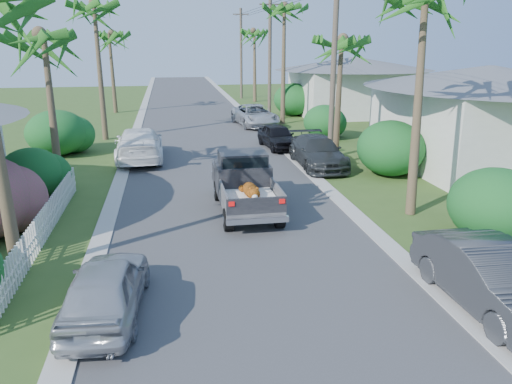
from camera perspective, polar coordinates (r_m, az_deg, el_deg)
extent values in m
plane|color=#37531F|center=(11.65, 1.57, -13.75)|extent=(120.00, 120.00, 0.00)
cube|color=#38383A|center=(35.37, -6.50, 7.24)|extent=(8.00, 100.00, 0.02)
cube|color=#A5A39E|center=(35.38, -13.51, 6.91)|extent=(0.60, 100.00, 0.06)
cube|color=#A5A39E|center=(35.87, 0.43, 7.51)|extent=(0.60, 100.00, 0.06)
cylinder|color=black|center=(16.19, -3.20, -3.17)|extent=(0.28, 0.76, 0.76)
cylinder|color=black|center=(16.45, 2.69, -2.82)|extent=(0.28, 0.76, 0.76)
cylinder|color=black|center=(19.25, -4.35, 0.13)|extent=(0.28, 0.76, 0.76)
cylinder|color=black|center=(19.48, 0.63, 0.38)|extent=(0.28, 0.76, 0.76)
cube|color=slate|center=(16.82, -0.60, -1.49)|extent=(1.90, 2.40, 0.24)
cube|color=slate|center=(16.59, -3.74, -0.41)|extent=(0.06, 2.40, 0.55)
cube|color=slate|center=(16.87, 2.48, -0.09)|extent=(0.06, 2.40, 0.55)
cube|color=black|center=(15.62, 0.09, -1.58)|extent=(1.92, 0.08, 0.52)
cube|color=silver|center=(15.61, 0.19, -3.26)|extent=(1.98, 0.18, 0.18)
cube|color=red|center=(15.42, -2.81, -1.37)|extent=(0.18, 0.05, 0.14)
cube|color=red|center=(15.68, 3.00, -1.06)|extent=(0.18, 0.05, 0.14)
cube|color=black|center=(18.45, -1.53, 1.58)|extent=(1.94, 1.65, 1.10)
cube|color=black|center=(18.27, -1.55, 3.79)|extent=(1.70, 1.35, 0.55)
cube|color=black|center=(17.63, -1.23, 3.20)|extent=(1.60, 0.05, 0.45)
cube|color=black|center=(19.68, -2.06, 2.12)|extent=(1.94, 1.20, 0.80)
cube|color=white|center=(16.76, -0.61, -0.84)|extent=(1.70, 2.10, 0.16)
ellipsoid|color=orange|center=(16.77, -0.66, 0.24)|extent=(0.48, 1.25, 0.43)
sphere|color=orange|center=(16.03, -0.23, -0.25)|extent=(0.40, 0.40, 0.40)
ellipsoid|color=white|center=(16.80, -0.66, -0.08)|extent=(0.32, 0.86, 0.18)
imported|color=#323438|center=(12.68, 25.24, -8.96)|extent=(1.68, 4.62, 1.51)
imported|color=#2B2E30|center=(24.48, 7.06, 4.55)|extent=(2.03, 4.99, 1.45)
imported|color=black|center=(28.58, 2.51, 6.34)|extent=(1.98, 4.07, 1.34)
imported|color=#B9BBC1|center=(36.18, -0.12, 8.73)|extent=(3.06, 5.57, 1.48)
imported|color=#ADAFB5|center=(11.75, -16.77, -10.50)|extent=(1.89, 4.08, 1.35)
imported|color=white|center=(26.31, -13.17, 5.32)|extent=(2.45, 5.74, 1.65)
cone|color=brown|center=(22.51, -22.29, 8.47)|extent=(0.36, 0.61, 6.21)
cone|color=brown|center=(32.12, -17.40, 12.78)|extent=(0.36, 0.36, 8.00)
cone|color=brown|center=(44.12, -16.08, 12.87)|extent=(0.36, 0.75, 6.51)
cone|color=brown|center=(18.00, 17.99, 9.15)|extent=(0.36, 0.73, 7.51)
cone|color=brown|center=(26.43, 9.40, 10.37)|extent=(0.36, 0.54, 6.01)
cone|color=brown|center=(36.78, 3.16, 14.11)|extent=(0.36, 0.36, 8.20)
cone|color=brown|center=(50.59, -0.16, 14.13)|extent=(0.36, 0.63, 6.81)
ellipsoid|color=#164E20|center=(21.12, -24.32, 1.90)|extent=(2.40, 2.64, 2.00)
ellipsoid|color=#164E20|center=(28.84, -21.82, 6.31)|extent=(3.20, 3.52, 2.40)
ellipsoid|color=#164E20|center=(16.72, 25.83, -1.45)|extent=(2.80, 3.08, 2.30)
ellipsoid|color=#164E20|center=(23.48, 15.14, 4.86)|extent=(3.00, 3.30, 2.50)
ellipsoid|color=#164E20|center=(31.67, 7.83, 7.96)|extent=(2.60, 2.86, 2.10)
ellipsoid|color=#164E20|center=(41.31, 4.31, 10.51)|extent=(3.20, 3.52, 2.60)
cube|color=white|center=(16.73, -23.06, -3.45)|extent=(0.10, 11.00, 1.00)
cube|color=silver|center=(26.79, 24.58, 6.78)|extent=(8.00, 9.00, 3.80)
cone|color=#595B60|center=(26.53, 25.22, 11.87)|extent=(6.48, 6.48, 1.00)
cube|color=silver|center=(42.75, 10.97, 11.15)|extent=(9.00, 8.00, 3.60)
cone|color=#595B60|center=(42.59, 11.15, 14.22)|extent=(6.48, 6.48, 1.00)
cylinder|color=brown|center=(24.09, 8.84, 13.36)|extent=(0.26, 0.26, 9.00)
cylinder|color=brown|center=(38.59, 1.59, 14.86)|extent=(0.26, 0.26, 9.00)
cube|color=brown|center=(38.64, 1.64, 20.65)|extent=(1.60, 0.10, 0.10)
cylinder|color=brown|center=(53.37, -1.71, 15.46)|extent=(0.26, 0.26, 9.00)
cube|color=brown|center=(53.41, -1.75, 19.64)|extent=(1.60, 0.10, 0.10)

